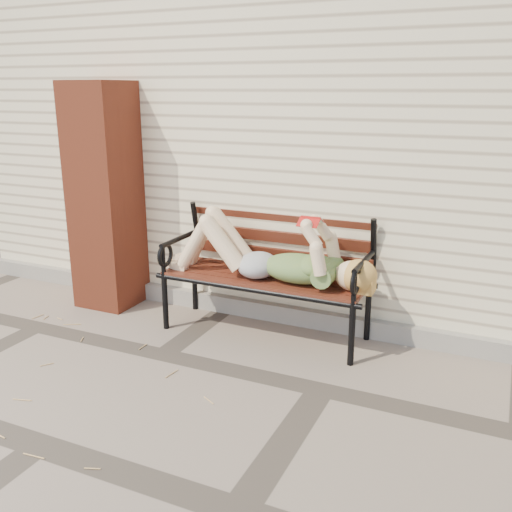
% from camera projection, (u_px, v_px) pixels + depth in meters
% --- Properties ---
extents(ground, '(80.00, 80.00, 0.00)m').
position_uv_depth(ground, '(321.00, 390.00, 3.81)').
color(ground, '#7A6B5E').
rests_on(ground, ground).
extents(house_wall, '(8.00, 4.00, 3.00)m').
position_uv_depth(house_wall, '(415.00, 131.00, 6.00)').
color(house_wall, '#F4E6BF').
rests_on(house_wall, ground).
extents(foundation_strip, '(8.00, 0.10, 0.15)m').
position_uv_depth(foundation_strip, '(359.00, 326.00, 4.64)').
color(foundation_strip, gray).
rests_on(foundation_strip, ground).
extents(brick_pillar, '(0.50, 0.50, 2.00)m').
position_uv_depth(brick_pillar, '(106.00, 197.00, 5.09)').
color(brick_pillar, maroon).
rests_on(brick_pillar, ground).
extents(garden_bench, '(1.80, 0.72, 1.16)m').
position_uv_depth(garden_bench, '(270.00, 254.00, 4.59)').
color(garden_bench, black).
rests_on(garden_bench, ground).
extents(reading_woman, '(1.70, 0.39, 0.53)m').
position_uv_depth(reading_woman, '(265.00, 254.00, 4.45)').
color(reading_woman, '#0B444E').
rests_on(reading_woman, ground).
extents(straw_scatter, '(2.69, 1.68, 0.01)m').
position_uv_depth(straw_scatter, '(82.00, 362.00, 4.18)').
color(straw_scatter, tan).
rests_on(straw_scatter, ground).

